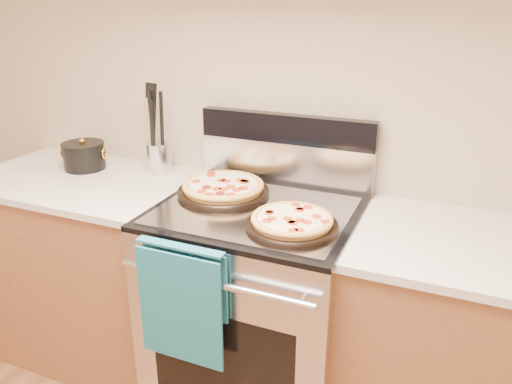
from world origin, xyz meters
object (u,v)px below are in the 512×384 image
at_px(pepperoni_pizza_back, 223,188).
at_px(saucepan, 84,157).
at_px(range_body, 257,312).
at_px(pepperoni_pizza_front, 292,221).
at_px(utensil_crock, 159,157).

xyz_separation_m(pepperoni_pizza_back, saucepan, (-0.77, 0.07, 0.02)).
distance_m(pepperoni_pizza_back, saucepan, 0.77).
distance_m(range_body, pepperoni_pizza_front, 0.54).
xyz_separation_m(pepperoni_pizza_back, pepperoni_pizza_front, (0.36, -0.19, -0.00)).
bearing_deg(saucepan, pepperoni_pizza_front, -13.09).
bearing_deg(pepperoni_pizza_front, utensil_crock, 155.05).
bearing_deg(utensil_crock, pepperoni_pizza_front, -24.95).
height_order(pepperoni_pizza_back, pepperoni_pizza_front, pepperoni_pizza_back).
xyz_separation_m(range_body, pepperoni_pizza_back, (-0.18, 0.07, 0.50)).
distance_m(utensil_crock, saucepan, 0.37).
bearing_deg(utensil_crock, pepperoni_pizza_back, -22.29).
relative_size(pepperoni_pizza_back, saucepan, 1.94).
bearing_deg(saucepan, utensil_crock, 15.42).
xyz_separation_m(pepperoni_pizza_back, utensil_crock, (-0.41, 0.17, 0.03)).
bearing_deg(pepperoni_pizza_front, pepperoni_pizza_back, 152.11).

